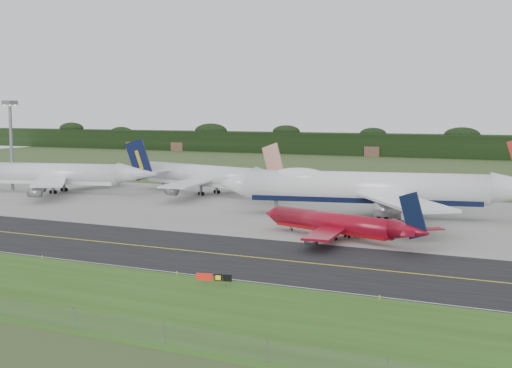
% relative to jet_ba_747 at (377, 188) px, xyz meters
% --- Properties ---
extents(ground, '(600.00, 600.00, 0.00)m').
position_rel_jet_ba_747_xyz_m(ground, '(-11.17, -50.21, -6.63)').
color(ground, '#304B23').
rests_on(ground, ground).
extents(grass_verge, '(400.00, 30.00, 0.01)m').
position_rel_jet_ba_747_xyz_m(grass_verge, '(-11.17, -85.21, -6.63)').
color(grass_verge, '#2E4D16').
rests_on(grass_verge, ground).
extents(taxiway, '(400.00, 32.00, 0.02)m').
position_rel_jet_ba_747_xyz_m(taxiway, '(-11.17, -54.21, -6.62)').
color(taxiway, black).
rests_on(taxiway, ground).
extents(apron, '(400.00, 78.00, 0.01)m').
position_rel_jet_ba_747_xyz_m(apron, '(-11.17, 0.79, -6.62)').
color(apron, gray).
rests_on(apron, ground).
extents(taxiway_centreline, '(400.00, 0.40, 0.00)m').
position_rel_jet_ba_747_xyz_m(taxiway_centreline, '(-11.17, -54.21, -6.60)').
color(taxiway_centreline, yellow).
rests_on(taxiway_centreline, taxiway).
extents(taxiway_edge_line, '(400.00, 0.25, 0.00)m').
position_rel_jet_ba_747_xyz_m(taxiway_edge_line, '(-11.17, -69.71, -6.60)').
color(taxiway_edge_line, silver).
rests_on(taxiway_edge_line, taxiway).
extents(perimeter_fence, '(320.00, 0.10, 320.00)m').
position_rel_jet_ba_747_xyz_m(perimeter_fence, '(-11.17, -98.21, -5.53)').
color(perimeter_fence, slate).
rests_on(perimeter_fence, ground).
extents(horizon_treeline, '(700.00, 25.00, 12.00)m').
position_rel_jet_ba_747_xyz_m(horizon_treeline, '(-11.17, 223.56, -1.16)').
color(horizon_treeline, black).
rests_on(horizon_treeline, ground).
extents(jet_ba_747, '(76.97, 62.76, 19.48)m').
position_rel_jet_ba_747_xyz_m(jet_ba_747, '(0.00, 0.00, 0.00)').
color(jet_ba_747, white).
rests_on(jet_ba_747, ground).
extents(jet_red_737, '(37.80, 30.01, 10.46)m').
position_rel_jet_ba_747_xyz_m(jet_red_737, '(2.44, -31.41, -3.74)').
color(jet_red_737, maroon).
rests_on(jet_red_737, ground).
extents(jet_navy_gold, '(63.33, 54.15, 16.50)m').
position_rel_jet_ba_747_xyz_m(jet_navy_gold, '(-100.19, 4.97, -1.21)').
color(jet_navy_gold, silver).
rests_on(jet_navy_gold, ground).
extents(jet_star_tail, '(59.83, 49.10, 15.94)m').
position_rel_jet_ba_747_xyz_m(jet_star_tail, '(-57.26, 20.91, -1.32)').
color(jet_star_tail, silver).
rests_on(jet_star_tail, ground).
extents(floodlight_mast, '(3.43, 3.43, 27.64)m').
position_rel_jet_ba_747_xyz_m(floodlight_mast, '(-117.88, 4.26, 12.41)').
color(floodlight_mast, slate).
rests_on(floodlight_mast, ground).
extents(taxiway_sign, '(5.03, 1.36, 1.71)m').
position_rel_jet_ba_747_xyz_m(taxiway_sign, '(-0.96, -74.19, -5.43)').
color(taxiway_sign, slate).
rests_on(taxiway_sign, ground).
extents(edge_marker_left, '(0.16, 0.16, 0.50)m').
position_rel_jet_ba_747_xyz_m(edge_marker_left, '(-35.71, -70.71, -6.38)').
color(edge_marker_left, yellow).
rests_on(edge_marker_left, ground).
extents(edge_marker_center, '(0.16, 0.16, 0.50)m').
position_rel_jet_ba_747_xyz_m(edge_marker_center, '(-9.35, -70.71, -6.38)').
color(edge_marker_center, yellow).
rests_on(edge_marker_center, ground).
extents(edge_marker_right, '(0.16, 0.16, 0.50)m').
position_rel_jet_ba_747_xyz_m(edge_marker_right, '(21.87, -70.71, -6.38)').
color(edge_marker_right, yellow).
rests_on(edge_marker_right, ground).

